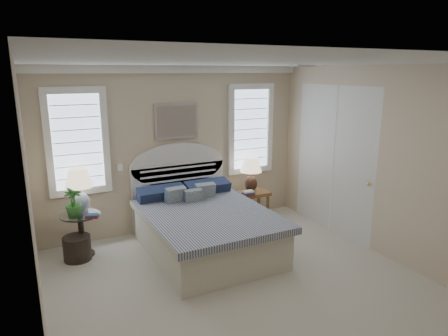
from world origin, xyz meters
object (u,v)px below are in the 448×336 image
lamp_right (251,171)px  nightstand_right (254,199)px  floor_pot (77,248)px  side_table_left (81,230)px  lamp_left (79,185)px  bed (203,225)px

lamp_right → nightstand_right: bearing=-53.0°
floor_pot → lamp_right: lamp_right is taller
side_table_left → nightstand_right: size_ratio=1.19×
lamp_left → nightstand_right: bearing=-0.0°
side_table_left → floor_pot: side_table_left is taller
bed → nightstand_right: bed is taller
bed → floor_pot: bed is taller
side_table_left → nightstand_right: (2.95, 0.10, -0.00)m
bed → lamp_left: size_ratio=3.50×
bed → side_table_left: bed is taller
nightstand_right → lamp_left: bearing=180.0°
lamp_left → bed: bearing=-23.3°
nightstand_right → lamp_right: lamp_right is taller
lamp_left → lamp_right: 2.88m
bed → lamp_left: (-1.61, 0.69, 0.64)m
lamp_left → lamp_right: (2.87, 0.05, -0.12)m
side_table_left → lamp_left: bearing=69.6°
lamp_left → lamp_right: lamp_left is taller
floor_pot → lamp_right: 3.10m
bed → lamp_right: 1.55m
bed → floor_pot: size_ratio=5.96×
lamp_left → floor_pot: bearing=-120.0°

